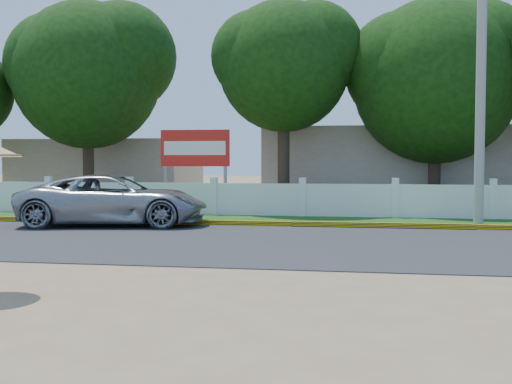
% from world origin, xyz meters
% --- Properties ---
extents(ground, '(120.00, 120.00, 0.00)m').
position_xyz_m(ground, '(0.00, 0.00, 0.00)').
color(ground, '#9E8460').
rests_on(ground, ground).
extents(road, '(60.00, 7.00, 0.02)m').
position_xyz_m(road, '(0.00, 4.50, 0.01)').
color(road, '#38383A').
rests_on(road, ground).
extents(grass_verge, '(60.00, 3.50, 0.03)m').
position_xyz_m(grass_verge, '(0.00, 9.75, 0.01)').
color(grass_verge, '#2D601E').
rests_on(grass_verge, ground).
extents(curb, '(40.00, 0.18, 0.16)m').
position_xyz_m(curb, '(0.00, 8.05, 0.08)').
color(curb, yellow).
rests_on(curb, ground).
extents(fence, '(40.00, 0.10, 1.10)m').
position_xyz_m(fence, '(0.00, 11.20, 0.55)').
color(fence, silver).
rests_on(fence, ground).
extents(building_near, '(10.00, 6.00, 3.20)m').
position_xyz_m(building_near, '(3.00, 18.00, 1.60)').
color(building_near, '#B7AD99').
rests_on(building_near, ground).
extents(building_far, '(8.00, 5.00, 2.80)m').
position_xyz_m(building_far, '(-10.00, 19.00, 1.40)').
color(building_far, '#B7AD99').
rests_on(building_far, ground).
extents(utility_pole, '(0.28, 0.28, 8.34)m').
position_xyz_m(utility_pole, '(5.30, 9.54, 4.17)').
color(utility_pole, gray).
rests_on(utility_pole, ground).
extents(vehicle, '(5.67, 3.36, 1.48)m').
position_xyz_m(vehicle, '(-5.07, 7.53, 0.74)').
color(vehicle, '#999DA1').
rests_on(vehicle, ground).
extents(billboard, '(2.50, 0.13, 2.95)m').
position_xyz_m(billboard, '(-3.95, 12.30, 2.14)').
color(billboard, gray).
rests_on(billboard, ground).
extents(tree_row, '(39.28, 7.83, 8.87)m').
position_xyz_m(tree_row, '(4.73, 14.24, 5.01)').
color(tree_row, '#473828').
rests_on(tree_row, ground).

